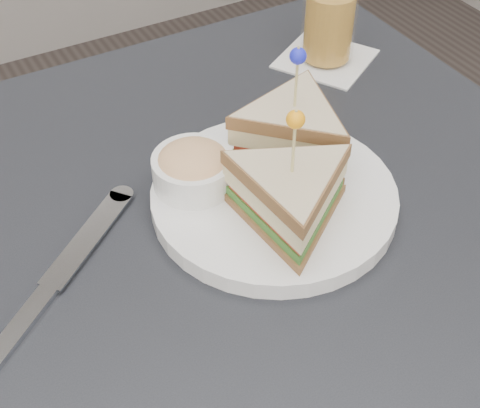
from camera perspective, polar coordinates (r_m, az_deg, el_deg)
name	(u,v)px	position (r m, az deg, el deg)	size (l,w,h in m)	color
table	(236,303)	(0.69, -0.32, -8.45)	(0.80, 0.80, 0.75)	black
plate_meal	(278,170)	(0.65, 3.26, 2.92)	(0.28, 0.28, 0.15)	white
cutlery_knife	(56,280)	(0.62, -15.44, -6.25)	(0.20, 0.17, 0.01)	#B5BAC1
drink_set	(330,16)	(0.87, 7.66, 15.59)	(0.15, 0.15, 0.14)	white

